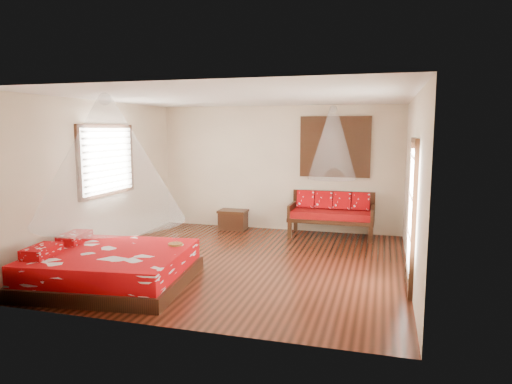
# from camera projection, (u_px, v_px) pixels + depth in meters

# --- Properties ---
(room) EXTENTS (5.54, 5.54, 2.84)m
(room) POSITION_uv_depth(u_px,v_px,m) (241.00, 182.00, 7.70)
(room) COLOR black
(room) RESTS_ON ground
(bed) EXTENTS (2.43, 2.24, 0.65)m
(bed) POSITION_uv_depth(u_px,v_px,m) (111.00, 267.00, 6.74)
(bed) COLOR black
(bed) RESTS_ON floor
(daybed) EXTENTS (1.78, 0.79, 0.94)m
(daybed) POSITION_uv_depth(u_px,v_px,m) (332.00, 212.00, 9.75)
(daybed) COLOR black
(daybed) RESTS_ON floor
(storage_chest) EXTENTS (0.65, 0.48, 0.45)m
(storage_chest) POSITION_uv_depth(u_px,v_px,m) (233.00, 219.00, 10.46)
(storage_chest) COLOR black
(storage_chest) RESTS_ON floor
(shutter_panel) EXTENTS (1.52, 0.06, 1.32)m
(shutter_panel) POSITION_uv_depth(u_px,v_px,m) (335.00, 147.00, 9.88)
(shutter_panel) COLOR black
(shutter_panel) RESTS_ON wall_back
(window_left) EXTENTS (0.10, 1.74, 1.34)m
(window_left) POSITION_uv_depth(u_px,v_px,m) (107.00, 160.00, 8.58)
(window_left) COLOR black
(window_left) RESTS_ON wall_left
(glazed_door) EXTENTS (0.08, 1.02, 2.16)m
(glazed_door) POSITION_uv_depth(u_px,v_px,m) (411.00, 215.00, 6.45)
(glazed_door) COLOR black
(glazed_door) RESTS_ON floor
(wine_tray) EXTENTS (0.23, 0.23, 0.19)m
(wine_tray) POSITION_uv_depth(u_px,v_px,m) (175.00, 242.00, 7.05)
(wine_tray) COLOR brown
(wine_tray) RESTS_ON bed
(mosquito_net_main) EXTENTS (2.17, 2.17, 1.80)m
(mosquito_net_main) POSITION_uv_depth(u_px,v_px,m) (108.00, 159.00, 6.52)
(mosquito_net_main) COLOR white
(mosquito_net_main) RESTS_ON ceiling
(mosquito_net_daybed) EXTENTS (1.00, 1.00, 1.50)m
(mosquito_net_daybed) POSITION_uv_depth(u_px,v_px,m) (333.00, 143.00, 9.42)
(mosquito_net_daybed) COLOR white
(mosquito_net_daybed) RESTS_ON ceiling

